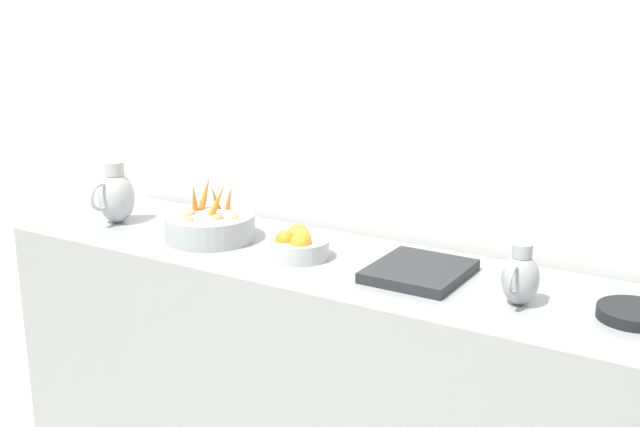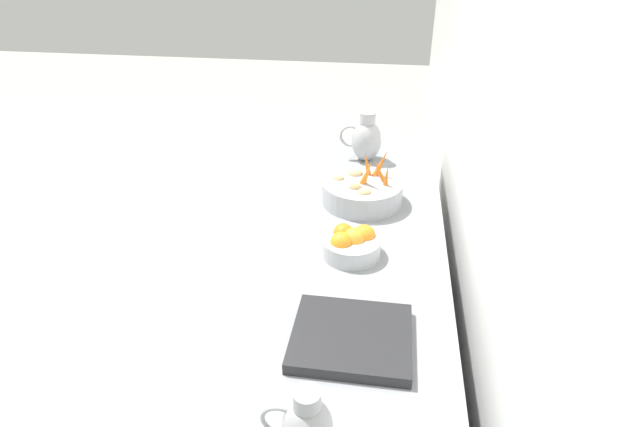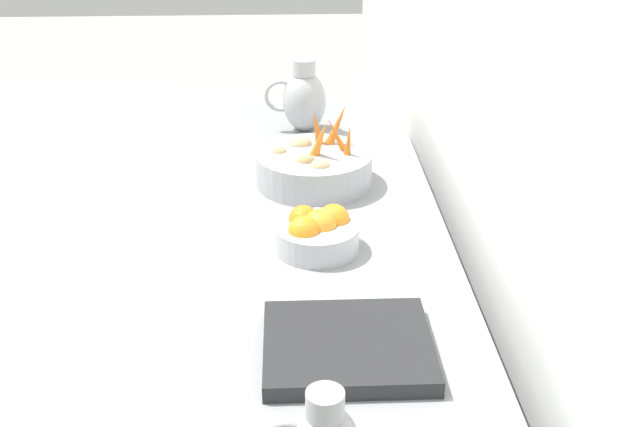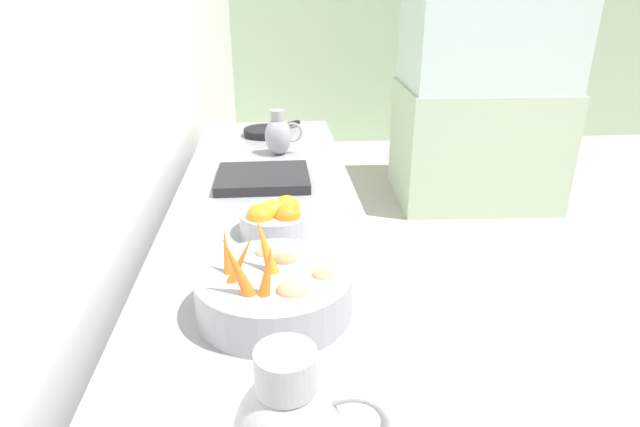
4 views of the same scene
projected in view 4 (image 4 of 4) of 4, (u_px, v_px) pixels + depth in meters
The scene contains 8 objects.
tile_wall_left at pixel (139, 16), 1.86m from camera, with size 0.10×7.62×3.00m, color white.
prep_counter at pixel (271, 337), 1.84m from camera, with size 0.64×2.60×0.92m, color gray.
vegetable_colander at pixel (274, 291), 1.15m from camera, with size 0.34×0.34×0.23m.
orange_bowl at pixel (276, 219), 1.53m from camera, with size 0.21×0.21×0.11m.
metal_pitcher_short at pixel (279, 135), 2.26m from camera, with size 0.16×0.11×0.19m.
counter_sink_basin at pixel (263, 178), 1.95m from camera, with size 0.34×0.30×0.04m, color #232326.
skillet_on_counter at pixel (266, 132), 2.58m from camera, with size 0.29×0.29×0.03m.
glass_block_booth at pixel (485, 59), 3.93m from camera, with size 1.31×1.04×2.24m.
Camera 4 is at (-1.49, -1.50, 1.59)m, focal length 29.43 mm.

